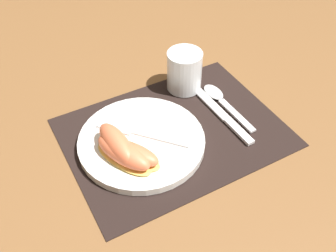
% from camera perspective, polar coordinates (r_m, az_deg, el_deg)
% --- Properties ---
extents(ground_plane, '(3.00, 3.00, 0.00)m').
position_cam_1_polar(ground_plane, '(0.81, 0.88, -1.00)').
color(ground_plane, brown).
extents(placemat, '(0.44, 0.32, 0.00)m').
position_cam_1_polar(placemat, '(0.81, 0.88, -0.90)').
color(placemat, black).
rests_on(placemat, ground_plane).
extents(plate, '(0.25, 0.25, 0.02)m').
position_cam_1_polar(plate, '(0.77, -3.71, -2.47)').
color(plate, white).
rests_on(plate, placemat).
extents(juice_glass, '(0.08, 0.08, 0.09)m').
position_cam_1_polar(juice_glass, '(0.89, 2.38, 7.74)').
color(juice_glass, silver).
rests_on(juice_glass, placemat).
extents(knife, '(0.02, 0.20, 0.01)m').
position_cam_1_polar(knife, '(0.84, 7.96, 1.55)').
color(knife, silver).
rests_on(knife, placemat).
extents(spoon, '(0.04, 0.17, 0.01)m').
position_cam_1_polar(spoon, '(0.88, 7.47, 4.05)').
color(spoon, silver).
rests_on(spoon, placemat).
extents(fork, '(0.14, 0.16, 0.00)m').
position_cam_1_polar(fork, '(0.78, -4.65, -0.85)').
color(fork, silver).
rests_on(fork, plate).
extents(citrus_wedge_0, '(0.06, 0.12, 0.05)m').
position_cam_1_polar(citrus_wedge_0, '(0.74, -7.44, -2.76)').
color(citrus_wedge_0, '#F7C656').
rests_on(citrus_wedge_0, plate).
extents(citrus_wedge_1, '(0.10, 0.13, 0.04)m').
position_cam_1_polar(citrus_wedge_1, '(0.72, -6.46, -3.98)').
color(citrus_wedge_1, '#F7C656').
rests_on(citrus_wedge_1, plate).
extents(citrus_wedge_2, '(0.11, 0.13, 0.04)m').
position_cam_1_polar(citrus_wedge_2, '(0.73, -5.70, -3.95)').
color(citrus_wedge_2, '#F7C656').
rests_on(citrus_wedge_2, plate).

